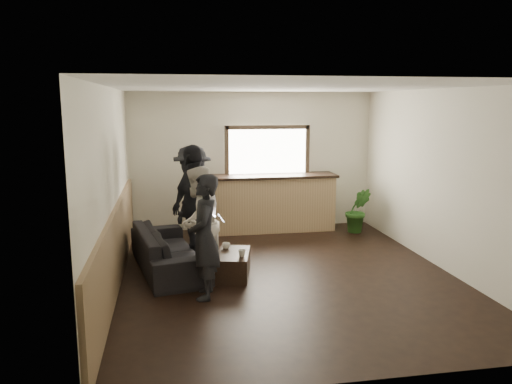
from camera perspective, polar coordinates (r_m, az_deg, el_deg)
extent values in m
cube|color=black|center=(7.71, 3.40, -9.41)|extent=(5.00, 6.00, 0.01)
cube|color=silver|center=(7.27, 3.63, 11.87)|extent=(5.00, 6.00, 0.01)
cube|color=silver|center=(10.27, -0.40, 3.56)|extent=(5.00, 0.01, 2.80)
cube|color=silver|center=(4.56, 12.36, -5.08)|extent=(5.00, 0.01, 2.80)
cube|color=silver|center=(7.20, -16.21, 0.33)|extent=(0.01, 6.00, 2.80)
cube|color=silver|center=(8.30, 20.54, 1.34)|extent=(0.01, 6.00, 2.80)
cube|color=#987A56|center=(7.39, -15.65, -6.18)|extent=(0.06, 5.90, 1.10)
cube|color=tan|center=(10.15, 1.58, -1.38)|extent=(2.60, 0.60, 1.10)
cube|color=black|center=(10.05, 1.60, 1.83)|extent=(2.70, 0.68, 0.05)
cube|color=white|center=(10.27, 1.29, 4.68)|extent=(1.60, 0.06, 0.90)
cube|color=#3F3326|center=(10.20, 1.34, 7.40)|extent=(1.72, 0.08, 0.08)
cube|color=#3F3326|center=(10.11, -3.36, 4.58)|extent=(0.08, 0.08, 1.06)
cube|color=#3F3326|center=(10.44, 5.87, 4.72)|extent=(0.08, 0.08, 1.06)
imported|color=black|center=(7.96, -9.99, -6.49)|extent=(1.27, 2.32, 0.64)
cube|color=black|center=(7.58, -2.59, -8.29)|extent=(0.63, 0.91, 0.37)
imported|color=silver|center=(7.72, -3.44, -6.16)|extent=(0.14, 0.14, 0.09)
imported|color=silver|center=(7.33, -1.62, -6.99)|extent=(0.15, 0.15, 0.10)
imported|color=#2D6623|center=(10.22, 11.56, -2.05)|extent=(0.57, 0.49, 0.91)
imported|color=black|center=(6.65, -5.89, -5.12)|extent=(0.47, 0.65, 1.67)
cube|color=black|center=(6.58, -4.02, -3.00)|extent=(0.10, 0.08, 0.12)
cube|color=white|center=(6.57, -4.01, -2.97)|extent=(0.08, 0.07, 0.11)
imported|color=beige|center=(7.36, -6.59, -3.60)|extent=(0.90, 1.00, 1.68)
cube|color=black|center=(7.25, -4.98, -2.42)|extent=(0.11, 0.10, 0.12)
cube|color=white|center=(7.25, -4.97, -2.40)|extent=(0.10, 0.09, 0.11)
imported|color=black|center=(8.90, -7.23, -0.62)|extent=(1.08, 1.37, 1.85)
cube|color=black|center=(8.81, -5.90, 0.04)|extent=(0.11, 0.10, 0.12)
cube|color=white|center=(8.81, -5.89, 0.06)|extent=(0.09, 0.09, 0.11)
imported|color=black|center=(8.17, -6.98, -1.33)|extent=(1.06, 1.18, 1.93)
cube|color=black|center=(7.99, -5.72, 0.86)|extent=(0.12, 0.11, 0.12)
cube|color=white|center=(7.98, -5.72, 0.88)|extent=(0.10, 0.10, 0.11)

